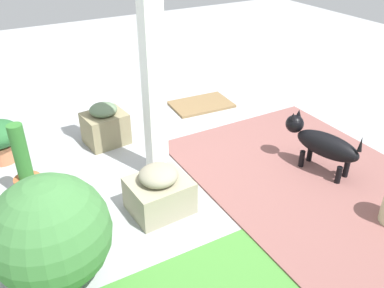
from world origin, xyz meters
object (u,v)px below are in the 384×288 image
Objects in this scene: porch_pillar at (152,58)px; doormat at (201,104)px; round_shrub at (51,233)px; terracotta_pot_tall at (26,174)px; dog at (322,143)px; stone_planter_nearest at (105,125)px; stone_planter_mid at (159,191)px.

porch_pillar is 1.83m from doormat.
round_shrub is 2.84m from doormat.
terracotta_pot_tall reaches higher than dog.
round_shrub reaches higher than stone_planter_nearest.
stone_planter_nearest is 2.08m from dog.
porch_pillar is 1.17m from stone_planter_nearest.
doormat is at bearing -157.57° from terracotta_pot_tall.
round_shrub is (0.86, 0.30, 0.19)m from stone_planter_mid.
porch_pillar reaches higher than round_shrub.
terracotta_pot_tall reaches higher than stone_planter_mid.
stone_planter_mid is 1.51m from dog.
dog is (-1.50, 1.44, 0.09)m from stone_planter_nearest.
stone_planter_nearest is at bearing -145.48° from terracotta_pot_tall.
porch_pillar is 4.47× the size of stone_planter_mid.
doormat is at bearing -135.81° from porch_pillar.
stone_planter_nearest is at bearing 13.06° from doormat.
dog is 1.77m from doormat.
porch_pillar is at bearing 171.69° from terracotta_pot_tall.
terracotta_pot_tall is (0.86, -0.65, 0.07)m from stone_planter_mid.
porch_pillar is 2.99× the size of doormat.
doormat is at bearing -139.52° from round_shrub.
terracotta_pot_tall is 0.96× the size of doormat.
stone_planter_nearest is 1.76m from round_shrub.
dog is at bearing 160.16° from terracotta_pot_tall.
round_shrub is 0.95m from terracotta_pot_tall.
stone_planter_mid is 0.93m from round_shrub.
dog is at bearing 136.30° from stone_planter_nearest.
stone_planter_mid is at bearing 90.54° from stone_planter_nearest.
doormat is (-2.14, -1.83, -0.36)m from round_shrub.
dog is (-1.49, 0.20, 0.11)m from stone_planter_mid.
stone_planter_nearest is at bearing -43.70° from dog.
porch_pillar is at bearing -28.42° from dog.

